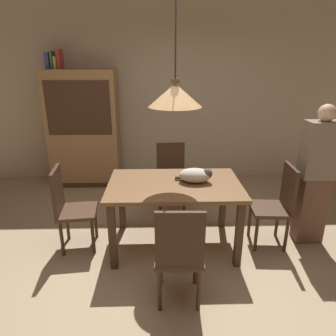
% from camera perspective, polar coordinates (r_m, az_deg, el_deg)
% --- Properties ---
extents(ground, '(10.00, 10.00, 0.00)m').
position_cam_1_polar(ground, '(3.19, -0.46, -18.54)').
color(ground, tan).
extents(back_wall, '(6.40, 0.10, 2.90)m').
position_cam_1_polar(back_wall, '(5.18, -1.11, 13.86)').
color(back_wall, beige).
rests_on(back_wall, ground).
extents(dining_table, '(1.40, 0.90, 0.75)m').
position_cam_1_polar(dining_table, '(3.23, 1.22, -4.55)').
color(dining_table, brown).
rests_on(dining_table, ground).
extents(chair_right_side, '(0.43, 0.43, 0.93)m').
position_cam_1_polar(chair_right_side, '(3.52, 20.00, -6.15)').
color(chair_right_side, '#472D1E').
rests_on(chair_right_side, ground).
extents(chair_near_front, '(0.41, 0.41, 0.93)m').
position_cam_1_polar(chair_near_front, '(2.53, 2.13, -15.59)').
color(chair_near_front, '#472D1E').
rests_on(chair_near_front, ground).
extents(chair_left_side, '(0.44, 0.44, 0.93)m').
position_cam_1_polar(chair_left_side, '(3.42, -18.17, -6.70)').
color(chair_left_side, '#472D1E').
rests_on(chair_left_side, ground).
extents(chair_far_back, '(0.42, 0.42, 0.93)m').
position_cam_1_polar(chair_far_back, '(4.09, 0.58, -1.27)').
color(chair_far_back, '#472D1E').
rests_on(chair_far_back, ground).
extents(cat_sleeping, '(0.39, 0.25, 0.16)m').
position_cam_1_polar(cat_sleeping, '(3.21, 5.31, -1.36)').
color(cat_sleeping, beige).
rests_on(cat_sleeping, dining_table).
extents(pendant_lamp, '(0.52, 0.52, 1.30)m').
position_cam_1_polar(pendant_lamp, '(2.96, 1.37, 13.66)').
color(pendant_lamp, '#E0A86B').
extents(hutch_bookcase, '(1.12, 0.45, 1.85)m').
position_cam_1_polar(hutch_bookcase, '(5.09, -15.56, 6.66)').
color(hutch_bookcase, '#A87A4C').
rests_on(hutch_bookcase, ground).
extents(book_blue_wide, '(0.06, 0.24, 0.24)m').
position_cam_1_polar(book_blue_wide, '(5.10, -21.56, 18.34)').
color(book_blue_wide, '#384C93').
rests_on(book_blue_wide, hutch_bookcase).
extents(book_green_slim, '(0.03, 0.20, 0.26)m').
position_cam_1_polar(book_green_slim, '(5.08, -20.94, 18.53)').
color(book_green_slim, '#427A4C').
rests_on(book_green_slim, hutch_bookcase).
extents(book_yellow_short, '(0.04, 0.20, 0.18)m').
position_cam_1_polar(book_yellow_short, '(5.07, -20.31, 18.14)').
color(book_yellow_short, gold).
rests_on(book_yellow_short, hutch_bookcase).
extents(book_red_tall, '(0.04, 0.22, 0.28)m').
position_cam_1_polar(book_red_tall, '(5.05, -19.73, 18.77)').
color(book_red_tall, '#B73833').
rests_on(book_red_tall, hutch_bookcase).
extents(person_standing, '(0.36, 0.22, 1.56)m').
position_cam_1_polar(person_standing, '(3.65, 26.18, -1.46)').
color(person_standing, brown).
rests_on(person_standing, ground).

